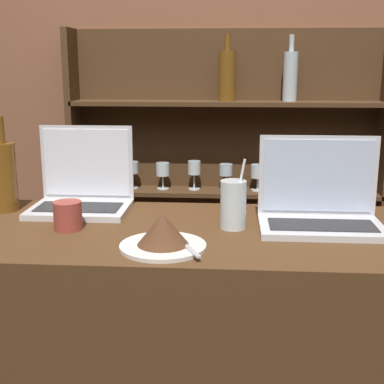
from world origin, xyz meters
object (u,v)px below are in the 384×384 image
wine_bottle_amber (3,175)px  coffee_cup (68,215)px  laptop_near (83,190)px  laptop_far (320,206)px  water_glass (233,204)px  cake_plate (163,234)px

wine_bottle_amber → coffee_cup: (0.25, -0.18, -0.07)m
laptop_near → laptop_far: laptop_near is taller
water_glass → laptop_near: bearing=160.1°
laptop_far → wine_bottle_amber: (-0.95, 0.10, 0.05)m
laptop_far → water_glass: laptop_far is taller
cake_plate → water_glass: (0.17, 0.18, 0.03)m
laptop_near → water_glass: laptop_near is taller
laptop_far → coffee_cup: bearing=-173.7°
laptop_far → water_glass: 0.24m
wine_bottle_amber → water_glass: bearing=-10.8°
cake_plate → coffee_cup: 0.31m
laptop_near → laptop_far: (0.72, -0.14, -0.00)m
wine_bottle_amber → coffee_cup: bearing=-35.2°
laptop_near → wine_bottle_amber: (-0.24, -0.04, 0.05)m
laptop_near → cake_plate: laptop_near is taller
coffee_cup → cake_plate: bearing=-26.0°
cake_plate → coffee_cup: size_ratio=2.75×
cake_plate → water_glass: bearing=46.4°
laptop_far → water_glass: size_ratio=1.72×
laptop_near → cake_plate: (0.30, -0.35, -0.02)m
laptop_near → coffee_cup: bearing=-85.5°
laptop_far → cake_plate: laptop_far is taller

